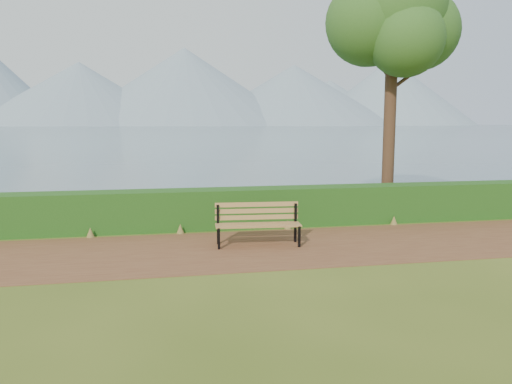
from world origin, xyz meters
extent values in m
plane|color=#3F5317|center=(0.00, 0.00, 0.00)|extent=(140.00, 140.00, 0.00)
cube|color=brown|center=(0.00, 0.30, 0.01)|extent=(40.00, 3.40, 0.01)
cube|color=#143E11|center=(0.00, 2.60, 0.50)|extent=(32.00, 0.85, 1.00)
cube|color=#4B6278|center=(0.00, 260.00, 0.01)|extent=(700.00, 510.00, 0.00)
cone|color=slate|center=(-60.00, 395.00, 24.00)|extent=(160.00, 160.00, 48.00)
cone|color=slate|center=(20.00, 405.00, 31.00)|extent=(190.00, 190.00, 62.00)
cone|color=slate|center=(110.00, 400.00, 25.00)|extent=(170.00, 170.00, 50.00)
cone|color=slate|center=(200.00, 410.00, 29.00)|extent=(150.00, 150.00, 58.00)
cone|color=slate|center=(-10.00, 430.00, 17.50)|extent=(120.00, 120.00, 35.00)
cone|color=slate|center=(150.00, 425.00, 20.00)|extent=(130.00, 130.00, 40.00)
cube|color=black|center=(-0.36, 0.35, 0.23)|extent=(0.06, 0.07, 0.47)
cube|color=black|center=(-0.32, 0.81, 0.45)|extent=(0.06, 0.07, 0.89)
cube|color=black|center=(-0.34, 0.58, 0.44)|extent=(0.09, 0.54, 0.05)
cube|color=black|center=(1.38, 0.22, 0.23)|extent=(0.06, 0.07, 0.47)
cube|color=black|center=(1.42, 0.67, 0.45)|extent=(0.06, 0.07, 0.89)
cube|color=black|center=(1.40, 0.45, 0.44)|extent=(0.09, 0.54, 0.05)
cube|color=olive|center=(0.51, 0.32, 0.47)|extent=(1.87, 0.24, 0.04)
cube|color=olive|center=(0.52, 0.45, 0.47)|extent=(1.87, 0.24, 0.04)
cube|color=olive|center=(0.53, 0.58, 0.47)|extent=(1.87, 0.24, 0.04)
cube|color=olive|center=(0.54, 0.71, 0.47)|extent=(1.87, 0.24, 0.04)
cube|color=olive|center=(0.55, 0.77, 0.59)|extent=(1.86, 0.19, 0.11)
cube|color=olive|center=(0.55, 0.77, 0.74)|extent=(1.86, 0.19, 0.11)
cube|color=olive|center=(0.55, 0.77, 0.88)|extent=(1.86, 0.19, 0.11)
cylinder|color=#342015|center=(5.23, 4.03, 3.22)|extent=(0.36, 0.36, 6.45)
sphere|color=#224A18|center=(5.23, 4.03, 5.91)|extent=(3.04, 3.04, 3.04)
sphere|color=#224A18|center=(6.08, 4.04, 5.37)|extent=(2.33, 2.33, 2.33)
sphere|color=#224A18|center=(4.50, 4.08, 5.55)|extent=(2.51, 2.51, 2.51)
sphere|color=#224A18|center=(5.30, 3.35, 5.01)|extent=(2.15, 2.15, 2.15)
cylinder|color=#342015|center=(5.64, 4.03, 3.94)|extent=(0.94, 0.11, 0.70)
cylinder|color=#342015|center=(4.87, 4.12, 4.39)|extent=(0.73, 0.34, 0.64)
camera|label=1|loc=(-1.55, -9.98, 2.70)|focal=35.00mm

